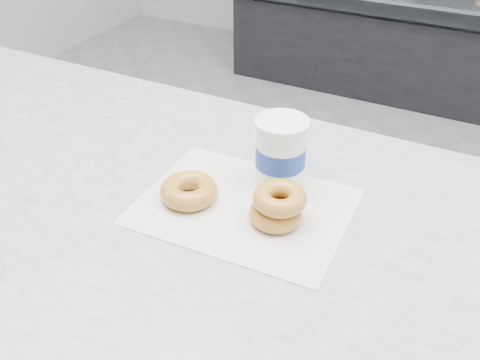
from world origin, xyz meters
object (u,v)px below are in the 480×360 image
at_px(display_case, 446,10).
at_px(donut_single, 189,191).
at_px(donut_stack, 278,206).
at_px(coffee_cup, 281,152).

height_order(display_case, donut_single, display_case).
relative_size(display_case, donut_stack, 20.37).
height_order(display_case, coffee_cup, display_case).
distance_m(donut_single, donut_stack, 0.16).
distance_m(donut_stack, coffee_cup, 0.12).
relative_size(display_case, coffee_cup, 19.66).
xyz_separation_m(display_case, coffee_cup, (0.07, -2.59, 0.47)).
distance_m(display_case, coffee_cup, 2.63).
relative_size(donut_stack, coffee_cup, 0.97).
bearing_deg(coffee_cup, donut_stack, -48.52).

